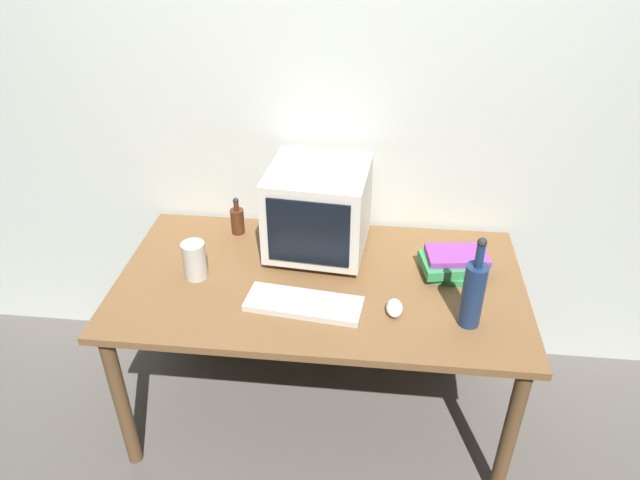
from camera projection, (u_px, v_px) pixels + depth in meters
name	position (u px, v px, depth m)	size (l,w,h in m)	color
ground_plane	(320.00, 404.00, 2.64)	(6.00, 6.00, 0.00)	#56514C
back_wall	(333.00, 100.00, 2.36)	(4.00, 0.08, 2.50)	beige
desk	(320.00, 295.00, 2.30)	(1.56, 0.84, 0.70)	brown
crt_monitor	(318.00, 210.00, 2.32)	(0.41, 0.42, 0.37)	beige
keyboard	(304.00, 304.00, 2.11)	(0.42, 0.15, 0.02)	beige
computer_mouse	(394.00, 308.00, 2.08)	(0.06, 0.10, 0.04)	beige
bottle_tall	(473.00, 293.00, 1.97)	(0.08, 0.08, 0.35)	navy
bottle_short	(237.00, 220.00, 2.51)	(0.06, 0.06, 0.17)	#472314
book_stack	(454.00, 264.00, 2.26)	(0.27, 0.21, 0.09)	#33894C
metal_canister	(195.00, 260.00, 2.23)	(0.09, 0.09, 0.15)	#B7B2A8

